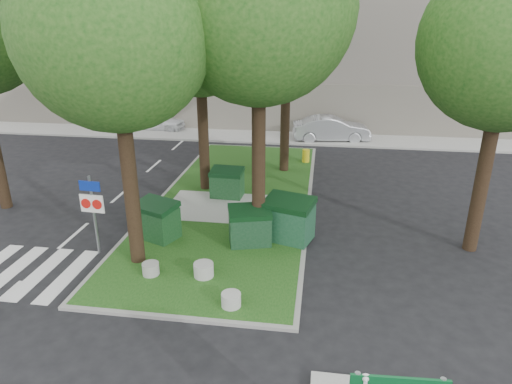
% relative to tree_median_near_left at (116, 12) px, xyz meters
% --- Properties ---
extents(ground, '(120.00, 120.00, 0.00)m').
position_rel_tree_median_near_left_xyz_m(ground, '(1.41, -2.56, -7.32)').
color(ground, black).
rests_on(ground, ground).
extents(median_island, '(6.00, 16.00, 0.12)m').
position_rel_tree_median_near_left_xyz_m(median_island, '(1.91, 5.44, -7.26)').
color(median_island, '#194614').
rests_on(median_island, ground).
extents(median_kerb, '(6.30, 16.30, 0.10)m').
position_rel_tree_median_near_left_xyz_m(median_kerb, '(1.91, 5.44, -7.27)').
color(median_kerb, gray).
rests_on(median_kerb, ground).
extents(building_sidewalk, '(42.00, 3.00, 0.12)m').
position_rel_tree_median_near_left_xyz_m(building_sidewalk, '(1.41, 15.94, -7.26)').
color(building_sidewalk, '#999993').
rests_on(building_sidewalk, ground).
extents(zebra_crossing, '(5.00, 3.00, 0.01)m').
position_rel_tree_median_near_left_xyz_m(zebra_crossing, '(-2.34, -1.06, -7.31)').
color(zebra_crossing, silver).
rests_on(zebra_crossing, ground).
extents(apartment_building, '(41.00, 12.00, 16.00)m').
position_rel_tree_median_near_left_xyz_m(apartment_building, '(1.41, 23.44, 0.68)').
color(apartment_building, tan).
rests_on(apartment_building, ground).
extents(tree_median_near_left, '(5.20, 5.20, 10.53)m').
position_rel_tree_median_near_left_xyz_m(tree_median_near_left, '(0.00, 0.00, 0.00)').
color(tree_median_near_left, black).
rests_on(tree_median_near_left, ground).
extents(tree_median_mid, '(4.80, 4.80, 9.99)m').
position_rel_tree_median_near_left_xyz_m(tree_median_mid, '(0.50, 6.50, -0.34)').
color(tree_median_mid, black).
rests_on(tree_median_mid, ground).
extents(dumpster_a, '(1.69, 1.46, 1.32)m').
position_rel_tree_median_near_left_xyz_m(dumpster_a, '(-0.03, 1.55, -6.56)').
color(dumpster_a, '#0E3614').
rests_on(dumpster_a, median_island).
extents(dumpster_b, '(1.38, 1.00, 1.24)m').
position_rel_tree_median_near_left_xyz_m(dumpster_b, '(1.57, 5.57, -6.60)').
color(dumpster_b, '#103817').
rests_on(dumpster_b, median_island).
extents(dumpster_c, '(1.59, 1.31, 1.29)m').
position_rel_tree_median_near_left_xyz_m(dumpster_c, '(3.17, 1.57, -6.58)').
color(dumpster_c, black).
rests_on(dumpster_c, median_island).
extents(dumpster_d, '(1.88, 1.56, 1.50)m').
position_rel_tree_median_near_left_xyz_m(dumpster_d, '(4.41, 2.07, -6.48)').
color(dumpster_d, '#144126').
rests_on(dumpster_d, median_island).
extents(bollard_left, '(0.50, 0.50, 0.35)m').
position_rel_tree_median_near_left_xyz_m(bollard_left, '(0.61, -0.81, -7.02)').
color(bollard_left, gray).
rests_on(bollard_left, median_island).
extents(bollard_right, '(0.52, 0.52, 0.37)m').
position_rel_tree_median_near_left_xyz_m(bollard_right, '(3.25, -2.00, -7.01)').
color(bollard_right, '#ACADA7').
rests_on(bollard_right, median_island).
extents(bollard_mid, '(0.58, 0.58, 0.41)m').
position_rel_tree_median_near_left_xyz_m(bollard_mid, '(2.17, -0.68, -6.99)').
color(bollard_mid, '#A7A6A2').
rests_on(bollard_mid, median_island).
extents(litter_bin, '(0.37, 0.37, 0.65)m').
position_rel_tree_median_near_left_xyz_m(litter_bin, '(4.61, 10.89, -6.87)').
color(litter_bin, gold).
rests_on(litter_bin, median_island).
extents(traffic_sign_pole, '(0.80, 0.10, 2.66)m').
position_rel_tree_median_near_left_xyz_m(traffic_sign_pole, '(-1.61, 0.38, -5.61)').
color(traffic_sign_pole, slate).
rests_on(traffic_sign_pole, ground).
extents(car_white, '(3.92, 1.79, 1.30)m').
position_rel_tree_median_near_left_xyz_m(car_white, '(-5.62, 16.94, -6.66)').
color(car_white, white).
rests_on(car_white, ground).
extents(car_silver, '(4.79, 2.23, 1.52)m').
position_rel_tree_median_near_left_xyz_m(car_silver, '(5.92, 15.76, -6.56)').
color(car_silver, '#A7AAB0').
rests_on(car_silver, ground).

